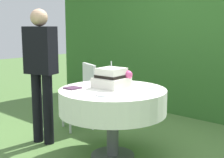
{
  "coord_description": "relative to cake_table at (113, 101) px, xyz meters",
  "views": [
    {
      "loc": [
        2.16,
        -2.42,
        1.42
      ],
      "look_at": [
        -0.04,
        0.03,
        0.85
      ],
      "focal_mm": 50.37,
      "sensor_mm": 36.0,
      "label": 1
    }
  ],
  "objects": [
    {
      "name": "wedding_cake",
      "position": [
        -0.07,
        0.07,
        0.23
      ],
      "size": [
        0.34,
        0.36,
        0.29
      ],
      "color": "white",
      "rests_on": "cake_table"
    },
    {
      "name": "serving_plate_near",
      "position": [
        0.26,
        0.33,
        0.14
      ],
      "size": [
        0.13,
        0.13,
        0.01
      ],
      "primitive_type": "cylinder",
      "color": "white",
      "rests_on": "cake_table"
    },
    {
      "name": "serving_plate_far",
      "position": [
        0.13,
        -0.29,
        0.14
      ],
      "size": [
        0.14,
        0.14,
        0.01
      ],
      "primitive_type": "cylinder",
      "color": "white",
      "rests_on": "cake_table"
    },
    {
      "name": "garden_chair",
      "position": [
        -0.96,
        0.45,
        -0.08
      ],
      "size": [
        0.52,
        0.52,
        0.89
      ],
      "color": "white",
      "rests_on": "ground_plane"
    },
    {
      "name": "standing_person",
      "position": [
        -0.9,
        -0.26,
        0.31
      ],
      "size": [
        0.4,
        0.3,
        1.6
      ],
      "color": "black",
      "rests_on": "ground_plane"
    },
    {
      "name": "serving_plate_left",
      "position": [
        -0.41,
        0.17,
        0.14
      ],
      "size": [
        0.11,
        0.11,
        0.01
      ],
      "primitive_type": "cylinder",
      "color": "white",
      "rests_on": "cake_table"
    },
    {
      "name": "napkin_stack",
      "position": [
        -0.34,
        -0.27,
        0.14
      ],
      "size": [
        0.15,
        0.15,
        0.01
      ],
      "primitive_type": "cube",
      "rotation": [
        0.0,
        0.0,
        -0.01
      ],
      "color": "#4C2D47",
      "rests_on": "cake_table"
    },
    {
      "name": "cake_table",
      "position": [
        0.0,
        0.0,
        0.0
      ],
      "size": [
        1.14,
        1.14,
        0.75
      ],
      "color": "#4C4C51",
      "rests_on": "ground_plane"
    },
    {
      "name": "foliage_hedge",
      "position": [
        0.0,
        2.15,
        0.64
      ],
      "size": [
        5.98,
        0.56,
        2.52
      ],
      "primitive_type": "cube",
      "color": "#336628",
      "rests_on": "ground_plane"
    },
    {
      "name": "ground_plane",
      "position": [
        0.0,
        0.0,
        -0.62
      ],
      "size": [
        20.0,
        20.0,
        0.0
      ],
      "primitive_type": "plane",
      "color": "#547A3D"
    }
  ]
}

